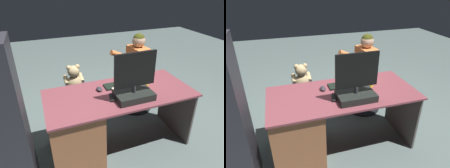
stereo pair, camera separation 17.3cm
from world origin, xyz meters
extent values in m
plane|color=#53625F|center=(0.00, 0.00, 0.00)|extent=(10.00, 10.00, 0.00)
cube|color=brown|center=(0.00, 0.32, 0.71)|extent=(1.58, 0.72, 0.02)
cube|color=#9D5B39|center=(0.53, 0.32, 0.35)|extent=(0.50, 0.66, 0.70)
cube|color=#504846|center=(-0.77, 0.32, 0.35)|extent=(0.02, 0.65, 0.70)
cube|color=black|center=(-0.08, 0.48, 0.75)|extent=(0.38, 0.25, 0.07)
cylinder|color=#333338|center=(-0.08, 0.48, 0.83)|extent=(0.04, 0.04, 0.07)
cube|color=black|center=(-0.08, 0.48, 1.03)|extent=(0.43, 0.02, 0.35)
cube|color=#19598C|center=(-0.08, 0.46, 1.03)|extent=(0.39, 0.00, 0.31)
cube|color=black|center=(-0.09, 0.17, 0.73)|extent=(0.42, 0.14, 0.02)
ellipsoid|color=#2F2A30|center=(0.19, 0.20, 0.74)|extent=(0.06, 0.10, 0.04)
cylinder|color=yellow|center=(-0.33, 0.27, 0.77)|extent=(0.08, 0.08, 0.10)
cube|color=black|center=(0.13, 0.40, 0.73)|extent=(0.08, 0.16, 0.02)
cube|color=beige|center=(-0.07, 0.36, 0.73)|extent=(0.27, 0.33, 0.02)
cylinder|color=black|center=(0.35, -0.43, 0.01)|extent=(0.50, 0.50, 0.03)
cylinder|color=gray|center=(0.35, -0.43, 0.20)|extent=(0.04, 0.04, 0.35)
cylinder|color=#364093|center=(0.35, -0.43, 0.40)|extent=(0.40, 0.40, 0.06)
ellipsoid|color=tan|center=(0.35, -0.43, 0.54)|extent=(0.21, 0.17, 0.22)
sphere|color=tan|center=(0.35, -0.43, 0.71)|extent=(0.16, 0.16, 0.16)
sphere|color=beige|center=(0.35, -0.50, 0.70)|extent=(0.06, 0.06, 0.06)
sphere|color=tan|center=(0.29, -0.43, 0.77)|extent=(0.07, 0.07, 0.07)
sphere|color=tan|center=(0.40, -0.43, 0.77)|extent=(0.07, 0.07, 0.07)
cylinder|color=tan|center=(0.24, -0.47, 0.58)|extent=(0.06, 0.16, 0.11)
cylinder|color=tan|center=(0.45, -0.47, 0.58)|extent=(0.06, 0.16, 0.11)
cylinder|color=tan|center=(0.29, -0.55, 0.47)|extent=(0.07, 0.13, 0.07)
cylinder|color=tan|center=(0.40, -0.55, 0.47)|extent=(0.07, 0.13, 0.07)
cylinder|color=black|center=(-0.55, -0.33, 0.01)|extent=(0.49, 0.49, 0.03)
cylinder|color=gray|center=(-0.55, -0.33, 0.20)|extent=(0.04, 0.04, 0.35)
cylinder|color=#3E5768|center=(-0.55, -0.33, 0.40)|extent=(0.38, 0.38, 0.06)
cube|color=#D16F38|center=(-0.55, -0.33, 0.70)|extent=(0.23, 0.34, 0.54)
sphere|color=tan|center=(-0.55, -0.33, 1.05)|extent=(0.18, 0.18, 0.18)
sphere|color=#393D11|center=(-0.55, -0.33, 1.07)|extent=(0.16, 0.16, 0.16)
cylinder|color=#D16F38|center=(-0.38, -0.15, 0.78)|extent=(0.43, 0.12, 0.25)
cylinder|color=#D16F38|center=(-0.42, -0.55, 0.78)|extent=(0.43, 0.12, 0.25)
cylinder|color=#433D3A|center=(-0.35, -0.27, 0.45)|extent=(0.40, 0.15, 0.11)
cylinder|color=#433D3A|center=(-0.15, -0.29, 0.22)|extent=(0.10, 0.10, 0.43)
cylinder|color=#433D3A|center=(-0.37, -0.44, 0.45)|extent=(0.40, 0.15, 0.11)
cylinder|color=#433D3A|center=(-0.17, -0.46, 0.22)|extent=(0.10, 0.10, 0.43)
camera|label=1|loc=(0.76, 2.04, 1.80)|focal=32.66mm
camera|label=2|loc=(0.60, 2.10, 1.80)|focal=32.66mm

